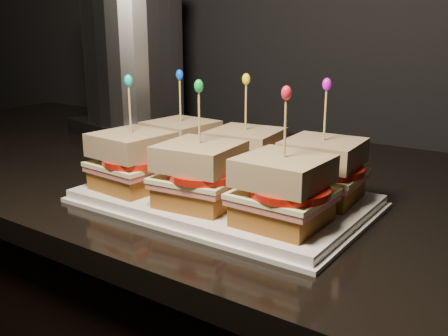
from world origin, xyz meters
The scene contains 48 objects.
granite_slab centered at (0.05, 1.64, 0.92)m, with size 2.35×0.75×0.03m, color black.
platter centered at (-0.01, 1.48, 0.94)m, with size 0.40×0.24×0.02m, color white.
platter_rim centered at (-0.01, 1.48, 0.94)m, with size 0.41×0.26×0.01m, color white.
sandwich_0_bread_bot centered at (-0.14, 1.53, 0.97)m, with size 0.10×0.10×0.03m, color brown.
sandwich_0_ham centered at (-0.14, 1.53, 0.98)m, with size 0.11×0.10×0.01m, color #BC6359.
sandwich_0_cheese centered at (-0.14, 1.53, 0.99)m, with size 0.11×0.10×0.01m, color #FFF7AF.
sandwich_0_tomato centered at (-0.13, 1.53, 1.00)m, with size 0.10×0.10×0.01m, color #B5190D.
sandwich_0_bread_top centered at (-0.14, 1.53, 1.02)m, with size 0.10×0.10×0.03m, color #503113.
sandwich_0_pick centered at (-0.14, 1.53, 1.06)m, with size 0.00×0.00×0.09m, color tan.
sandwich_0_frill centered at (-0.14, 1.53, 1.11)m, with size 0.01×0.01×0.02m, color blue.
sandwich_1_bread_bot centered at (-0.01, 1.53, 0.97)m, with size 0.10×0.10×0.03m, color brown.
sandwich_1_ham centered at (-0.01, 1.53, 0.98)m, with size 0.11×0.10×0.01m, color #BC6359.
sandwich_1_cheese centered at (-0.01, 1.53, 0.99)m, with size 0.11×0.10×0.01m, color #FFF7AF.
sandwich_1_tomato centered at (0.00, 1.53, 1.00)m, with size 0.10×0.10×0.01m, color #B5190D.
sandwich_1_bread_top centered at (-0.01, 1.53, 1.02)m, with size 0.10×0.10×0.03m, color #503113.
sandwich_1_pick centered at (-0.01, 1.53, 1.06)m, with size 0.00×0.00×0.09m, color tan.
sandwich_1_frill centered at (-0.01, 1.53, 1.11)m, with size 0.01×0.01×0.02m, color yellow.
sandwich_2_bread_bot centered at (0.11, 1.53, 0.97)m, with size 0.10×0.10×0.03m, color brown.
sandwich_2_ham centered at (0.11, 1.53, 0.98)m, with size 0.11×0.10×0.01m, color #BC6359.
sandwich_2_cheese centered at (0.11, 1.53, 0.99)m, with size 0.11×0.10×0.01m, color #FFF7AF.
sandwich_2_tomato centered at (0.12, 1.53, 1.00)m, with size 0.10×0.10×0.01m, color #B5190D.
sandwich_2_bread_top centered at (0.11, 1.53, 1.02)m, with size 0.10×0.10×0.03m, color #503113.
sandwich_2_pick centered at (0.11, 1.53, 1.06)m, with size 0.00×0.00×0.09m, color tan.
sandwich_2_frill centered at (0.11, 1.53, 1.11)m, with size 0.01×0.01×0.02m, color #CB11D1.
sandwich_3_bread_bot centered at (-0.14, 1.42, 0.97)m, with size 0.10×0.10×0.03m, color brown.
sandwich_3_ham centered at (-0.14, 1.42, 0.98)m, with size 0.11×0.10×0.01m, color #BC6359.
sandwich_3_cheese centered at (-0.14, 1.42, 0.99)m, with size 0.11×0.10×0.01m, color #FFF7AF.
sandwich_3_tomato centered at (-0.13, 1.41, 1.00)m, with size 0.10×0.10×0.01m, color #B5190D.
sandwich_3_bread_top centered at (-0.14, 1.42, 1.02)m, with size 0.10×0.10×0.03m, color #503113.
sandwich_3_pick centered at (-0.14, 1.42, 1.06)m, with size 0.00×0.00×0.09m, color tan.
sandwich_3_frill centered at (-0.14, 1.42, 1.11)m, with size 0.01×0.01×0.02m, color #0BBEAB.
sandwich_4_bread_bot centered at (-0.01, 1.42, 0.97)m, with size 0.10×0.10×0.03m, color brown.
sandwich_4_ham centered at (-0.01, 1.42, 0.98)m, with size 0.11×0.10×0.01m, color #BC6359.
sandwich_4_cheese centered at (-0.01, 1.42, 0.99)m, with size 0.11×0.10×0.01m, color #FFF7AF.
sandwich_4_tomato centered at (0.00, 1.41, 1.00)m, with size 0.10×0.10×0.01m, color #B5190D.
sandwich_4_bread_top centered at (-0.01, 1.42, 1.02)m, with size 0.10×0.10×0.03m, color #503113.
sandwich_4_pick centered at (-0.01, 1.42, 1.06)m, with size 0.00×0.00×0.09m, color tan.
sandwich_4_frill centered at (-0.01, 1.42, 1.11)m, with size 0.01×0.01×0.02m, color green.
sandwich_5_bread_bot centered at (0.11, 1.42, 0.97)m, with size 0.10×0.10×0.03m, color brown.
sandwich_5_ham centered at (0.11, 1.42, 0.98)m, with size 0.11×0.10×0.01m, color #BC6359.
sandwich_5_cheese centered at (0.11, 1.42, 0.99)m, with size 0.11×0.10×0.01m, color #FFF7AF.
sandwich_5_tomato centered at (0.12, 1.41, 1.00)m, with size 0.10×0.10×0.01m, color #B5190D.
sandwich_5_bread_top centered at (0.11, 1.42, 1.02)m, with size 0.10×0.10×0.03m, color #503113.
sandwich_5_pick centered at (0.11, 1.42, 1.06)m, with size 0.00×0.00×0.09m, color tan.
sandwich_5_frill centered at (0.11, 1.42, 1.11)m, with size 0.01×0.01×0.02m, color red.
appliance_base centered at (-0.48, 1.78, 0.95)m, with size 0.28×0.23×0.03m, color #262628.
appliance_body centered at (-0.48, 1.78, 1.12)m, with size 0.23×0.23×0.30m, color silver.
appliance centered at (-0.48, 1.78, 1.11)m, with size 0.28×0.23×0.36m, color silver, non-canonical shape.
Camera 1 is at (0.38, 0.91, 1.18)m, focal length 40.00 mm.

